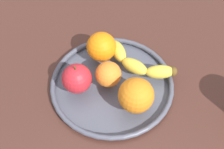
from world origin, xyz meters
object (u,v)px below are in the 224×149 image
orange_center (136,95)px  fruit_bowl (112,84)px  banana (139,63)px  apple (77,78)px  orange_front_left (108,74)px  orange_front_right (101,47)px

orange_center → fruit_bowl: bearing=175.8°
banana → apple: bearing=-124.2°
orange_front_left → orange_center: (8.85, -0.03, 0.93)cm
fruit_bowl → apple: (-4.46, -6.84, 4.36)cm
apple → orange_front_right: apple is taller
banana → orange_center: size_ratio=2.40×
banana → orange_center: 11.13cm
fruit_bowl → orange_front_left: orange_front_left is taller
fruit_bowl → banana: size_ratio=1.56×
fruit_bowl → orange_front_left: (-0.63, -0.58, 3.94)cm
fruit_bowl → orange_center: (8.22, -0.61, 4.86)cm
orange_front_left → orange_center: bearing=-0.2°
orange_front_right → orange_front_left: bearing=-31.3°
fruit_bowl → orange_center: bearing=-4.2°
banana → orange_front_right: bearing=-167.9°
orange_center → orange_front_right: bearing=164.9°
banana → orange_center: bearing=-63.1°
apple → banana: bearing=68.6°
orange_front_left → orange_center: size_ratio=0.77×
fruit_bowl → banana: 8.28cm
fruit_bowl → orange_front_right: 9.58cm
apple → orange_front_right: (-3.14, 10.49, 0.20)cm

